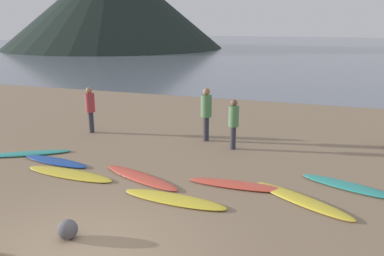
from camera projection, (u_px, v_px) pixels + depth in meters
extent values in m
cube|color=#8C7559|center=(223.00, 124.00, 15.52)|extent=(120.00, 120.00, 0.20)
cube|color=slate|center=(304.00, 47.00, 65.39)|extent=(140.00, 100.00, 0.01)
cone|color=black|center=(113.00, 3.00, 60.64)|extent=(34.80, 34.80, 14.07)
ellipsoid|color=teal|center=(25.00, 154.00, 11.62)|extent=(2.53, 1.78, 0.07)
ellipsoid|color=#1E479E|center=(55.00, 161.00, 10.96)|extent=(2.29, 0.71, 0.09)
ellipsoid|color=yellow|center=(69.00, 174.00, 10.06)|extent=(2.71, 0.74, 0.07)
ellipsoid|color=#D84C38|center=(140.00, 177.00, 9.82)|extent=(2.58, 1.39, 0.09)
ellipsoid|color=yellow|center=(174.00, 199.00, 8.60)|extent=(2.54, 0.71, 0.08)
ellipsoid|color=#D84C38|center=(238.00, 185.00, 9.35)|extent=(2.52, 0.56, 0.10)
ellipsoid|color=yellow|center=(302.00, 200.00, 8.56)|extent=(2.46, 1.74, 0.08)
ellipsoid|color=teal|center=(348.00, 186.00, 9.29)|extent=(2.38, 1.29, 0.08)
cylinder|color=#2D2D38|center=(206.00, 129.00, 12.93)|extent=(0.20, 0.20, 0.84)
cylinder|color=#4C7A4C|center=(206.00, 106.00, 12.72)|extent=(0.37, 0.37, 0.73)
sphere|color=#936B4C|center=(206.00, 92.00, 12.59)|extent=(0.24, 0.24, 0.24)
cylinder|color=#2D2D38|center=(91.00, 122.00, 13.91)|extent=(0.19, 0.19, 0.78)
cylinder|color=#9E3338|center=(90.00, 103.00, 13.71)|extent=(0.34, 0.34, 0.68)
sphere|color=#936B4C|center=(89.00, 90.00, 13.59)|extent=(0.22, 0.22, 0.22)
cylinder|color=#2D2D38|center=(233.00, 138.00, 12.08)|extent=(0.18, 0.18, 0.75)
cylinder|color=#4C7A4C|center=(234.00, 116.00, 11.89)|extent=(0.33, 0.33, 0.65)
sphere|color=brown|center=(234.00, 103.00, 11.78)|extent=(0.21, 0.21, 0.21)
sphere|color=#4D4C51|center=(68.00, 229.00, 7.06)|extent=(0.38, 0.38, 0.38)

